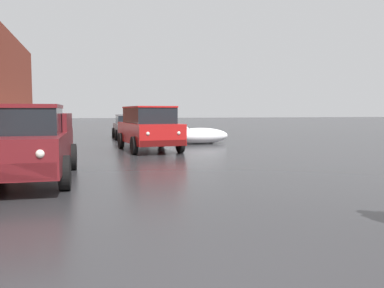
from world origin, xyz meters
The scene contains 6 objects.
snow_bank_near_corner_left centered at (-4.39, 25.05, 0.42)m, with size 3.04×1.09×0.87m.
snow_bank_along_left_kerb centered at (4.58, 16.32, 0.38)m, with size 2.90×1.28×0.79m.
snow_bank_near_corner_right centered at (4.56, 23.12, 0.40)m, with size 2.16×1.26×0.84m.
pickup_truck_maroon_approaching_near_lane centered at (-2.28, 7.03, 0.88)m, with size 2.16×5.05×1.76m.
suv_red_parked_kerbside_close centered at (1.57, 13.52, 0.99)m, with size 2.33×4.46×1.82m.
sedan_grey_parked_kerbside_mid centered at (1.59, 21.20, 0.75)m, with size 1.92×4.05×1.42m.
Camera 1 is at (-0.94, -2.83, 1.61)m, focal length 37.35 mm.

